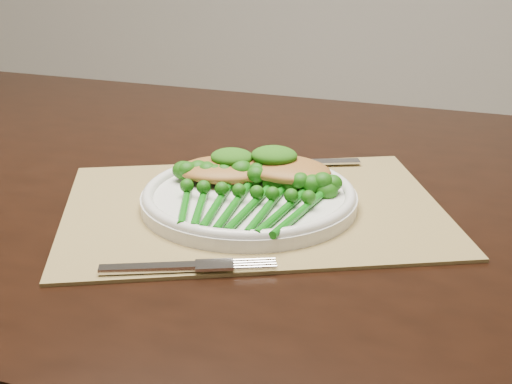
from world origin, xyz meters
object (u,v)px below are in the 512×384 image
(dinner_plate, at_px, (249,197))
(chicken_fillet_left, at_px, (227,169))
(placemat, at_px, (253,208))
(broccolini_bundle, at_px, (242,206))

(dinner_plate, distance_m, chicken_fillet_left, 0.06)
(dinner_plate, height_order, chicken_fillet_left, chicken_fillet_left)
(placemat, bearing_deg, chicken_fillet_left, 114.48)
(chicken_fillet_left, bearing_deg, placemat, -60.19)
(dinner_plate, height_order, broccolini_bundle, broccolini_bundle)
(broccolini_bundle, bearing_deg, placemat, 88.62)
(chicken_fillet_left, distance_m, broccolini_bundle, 0.10)
(placemat, xyz_separation_m, broccolini_bundle, (-0.00, -0.04, 0.02))
(chicken_fillet_left, bearing_deg, broccolini_bundle, -79.51)
(placemat, bearing_deg, dinner_plate, 140.07)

